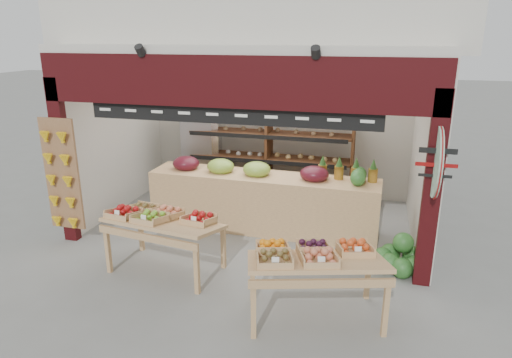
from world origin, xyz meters
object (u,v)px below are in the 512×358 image
at_px(cardboard_stack, 183,204).
at_px(watermelon_pile, 399,258).
at_px(refrigerator, 203,148).
at_px(display_table_left, 159,219).
at_px(back_shelving, 269,138).
at_px(mid_counter, 262,200).
at_px(display_table_right, 310,257).

distance_m(cardboard_stack, watermelon_pile, 3.98).
distance_m(refrigerator, display_table_left, 3.46).
bearing_deg(back_shelving, display_table_left, -104.01).
distance_m(back_shelving, mid_counter, 1.71).
height_order(mid_counter, display_table_left, mid_counter).
distance_m(back_shelving, watermelon_pile, 3.67).
distance_m(mid_counter, display_table_left, 2.05).
bearing_deg(watermelon_pile, display_table_right, -126.87).
xyz_separation_m(refrigerator, display_table_left, (0.65, -3.40, -0.18)).
distance_m(display_table_left, display_table_right, 2.33).
distance_m(cardboard_stack, mid_counter, 1.59).
xyz_separation_m(cardboard_stack, display_table_right, (2.74, -2.53, 0.53)).
bearing_deg(mid_counter, refrigerator, 135.84).
distance_m(cardboard_stack, display_table_right, 3.77).
bearing_deg(display_table_left, back_shelving, 75.99).
distance_m(back_shelving, refrigerator, 1.51).
bearing_deg(cardboard_stack, display_table_left, -75.38).
bearing_deg(back_shelving, watermelon_pile, -43.93).
bearing_deg(watermelon_pile, cardboard_stack, 164.31).
bearing_deg(display_table_left, refrigerator, 100.85).
distance_m(mid_counter, display_table_right, 2.65).
xyz_separation_m(cardboard_stack, mid_counter, (1.56, -0.17, 0.28)).
height_order(cardboard_stack, watermelon_pile, cardboard_stack).
relative_size(display_table_right, watermelon_pile, 2.46).
bearing_deg(display_table_right, cardboard_stack, 137.31).
relative_size(display_table_left, watermelon_pile, 2.31).
relative_size(cardboard_stack, display_table_right, 0.56).
bearing_deg(mid_counter, cardboard_stack, 173.86).
bearing_deg(display_table_right, refrigerator, 125.74).
bearing_deg(cardboard_stack, watermelon_pile, -15.69).
bearing_deg(watermelon_pile, mid_counter, 158.21).
bearing_deg(cardboard_stack, mid_counter, -6.14).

